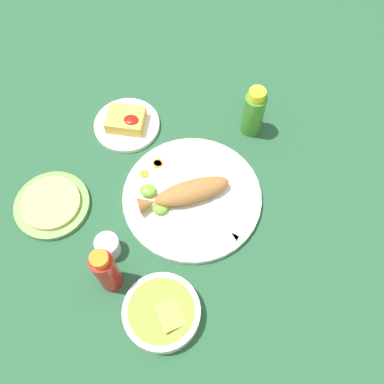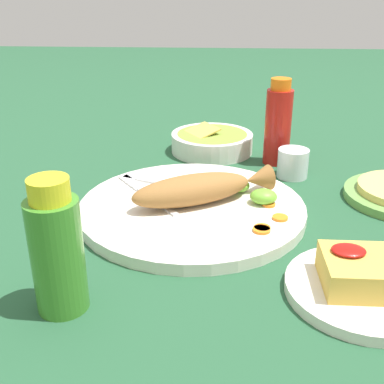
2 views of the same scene
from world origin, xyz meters
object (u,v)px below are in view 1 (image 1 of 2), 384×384
at_px(fork_near, 223,213).
at_px(tortilla_plate, 52,205).
at_px(fried_fish, 187,193).
at_px(side_plate_fries, 127,125).
at_px(main_plate, 192,197).
at_px(hot_sauce_bottle_red, 106,271).
at_px(salt_cup, 108,247).
at_px(fork_far, 209,225).
at_px(guacamole_bowl, 162,312).
at_px(hot_sauce_bottle_green, 254,112).

relative_size(fork_near, tortilla_plate, 0.81).
relative_size(fried_fish, side_plate_fries, 1.27).
distance_m(main_plate, fork_near, 0.09).
bearing_deg(hot_sauce_bottle_red, salt_cup, 107.63).
xyz_separation_m(fried_fish, tortilla_plate, (-0.34, -0.07, -0.03)).
relative_size(fried_fish, tortilla_plate, 1.22).
distance_m(fork_far, side_plate_fries, 0.39).
height_order(fried_fish, salt_cup, fried_fish).
bearing_deg(tortilla_plate, fork_far, -0.67).
height_order(fork_near, side_plate_fries, fork_near).
distance_m(fork_near, tortilla_plate, 0.44).
height_order(fork_near, salt_cup, salt_cup).
xyz_separation_m(main_plate, guacamole_bowl, (-0.02, -0.30, 0.01)).
xyz_separation_m(hot_sauce_bottle_red, tortilla_plate, (-0.20, 0.17, -0.07)).
bearing_deg(guacamole_bowl, tortilla_plate, 144.95).
height_order(main_plate, tortilla_plate, main_plate).
bearing_deg(guacamole_bowl, fork_far, 71.10).
height_order(main_plate, salt_cup, salt_cup).
height_order(fork_far, hot_sauce_bottle_green, hot_sauce_bottle_green).
bearing_deg(salt_cup, fork_far, 21.45).
bearing_deg(hot_sauce_bottle_green, fork_far, -103.95).
bearing_deg(hot_sauce_bottle_red, guacamole_bowl, -24.37).
bearing_deg(hot_sauce_bottle_red, fork_far, 38.53).
relative_size(main_plate, salt_cup, 6.21).
bearing_deg(guacamole_bowl, fork_near, 67.56).
distance_m(hot_sauce_bottle_red, side_plate_fries, 0.46).
bearing_deg(fried_fish, side_plate_fries, 108.51).
height_order(hot_sauce_bottle_red, side_plate_fries, hot_sauce_bottle_red).
relative_size(fork_near, guacamole_bowl, 0.90).
relative_size(hot_sauce_bottle_green, side_plate_fries, 0.86).
height_order(guacamole_bowl, tortilla_plate, guacamole_bowl).
height_order(salt_cup, guacamole_bowl, same).
xyz_separation_m(salt_cup, guacamole_bowl, (0.16, -0.13, -0.00)).
distance_m(fork_near, side_plate_fries, 0.39).
bearing_deg(main_plate, fork_near, -25.19).
distance_m(fork_near, fork_far, 0.05).
height_order(hot_sauce_bottle_red, hot_sauce_bottle_green, hot_sauce_bottle_red).
relative_size(hot_sauce_bottle_red, tortilla_plate, 0.88).
bearing_deg(salt_cup, hot_sauce_bottle_red, -72.37).
distance_m(fork_far, hot_sauce_bottle_red, 0.27).
height_order(hot_sauce_bottle_green, guacamole_bowl, hot_sauce_bottle_green).
distance_m(fork_near, hot_sauce_bottle_green, 0.29).
xyz_separation_m(fried_fish, hot_sauce_bottle_green, (0.15, 0.25, 0.03)).
height_order(fork_near, hot_sauce_bottle_red, hot_sauce_bottle_red).
relative_size(fork_far, hot_sauce_bottle_green, 1.12).
relative_size(fork_far, salt_cup, 3.09).
distance_m(main_plate, guacamole_bowl, 0.30).
distance_m(side_plate_fries, guacamole_bowl, 0.54).
xyz_separation_m(main_plate, side_plate_fries, (-0.22, 0.20, -0.00)).
bearing_deg(main_plate, hot_sauce_bottle_green, 61.61).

